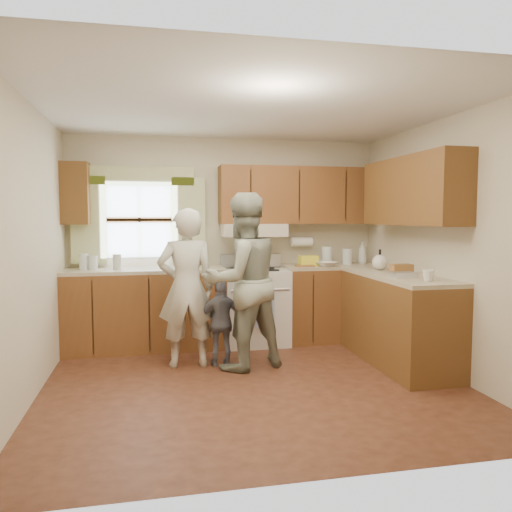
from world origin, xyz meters
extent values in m
plane|color=#412114|center=(0.00, 0.00, 0.00)|extent=(3.80, 3.80, 0.00)
plane|color=white|center=(0.00, 0.00, 2.50)|extent=(3.80, 3.80, 0.00)
plane|color=beige|center=(0.00, 1.75, 1.25)|extent=(3.80, 0.00, 3.80)
plane|color=beige|center=(0.00, -1.75, 1.25)|extent=(3.80, 0.00, 3.80)
plane|color=beige|center=(-1.90, 0.00, 1.25)|extent=(0.00, 3.50, 3.50)
plane|color=beige|center=(1.90, 0.00, 1.25)|extent=(0.00, 3.50, 3.50)
cube|color=#4A2B0F|center=(-0.99, 1.45, 0.45)|extent=(1.82, 0.60, 0.90)
cube|color=#4A2B0F|center=(1.29, 1.45, 0.45)|extent=(1.22, 0.60, 0.90)
cube|color=#492C10|center=(1.60, 0.32, 0.45)|extent=(0.60, 1.65, 0.90)
cube|color=#BBAF8C|center=(-0.99, 1.45, 0.92)|extent=(1.82, 0.60, 0.04)
cube|color=#BBAF8C|center=(1.29, 1.45, 0.92)|extent=(1.22, 0.60, 0.04)
cube|color=#BBAF8C|center=(1.60, 0.32, 0.92)|extent=(0.60, 1.65, 0.04)
cube|color=#4A2B0F|center=(0.90, 1.58, 1.80)|extent=(2.00, 0.33, 0.70)
cube|color=#492C10|center=(-1.75, 1.58, 1.80)|extent=(0.30, 0.33, 0.70)
cube|color=#492C10|center=(1.73, 0.32, 1.80)|extent=(0.33, 1.65, 0.70)
cube|color=beige|center=(0.30, 1.52, 1.38)|extent=(0.76, 0.45, 0.15)
cube|color=silver|center=(-1.05, 1.73, 1.50)|extent=(0.90, 0.03, 0.90)
cube|color=#FFF54B|center=(-1.63, 1.68, 1.50)|extent=(0.40, 0.05, 1.02)
cube|color=#FFF54B|center=(-0.47, 1.68, 1.50)|extent=(0.40, 0.05, 1.02)
cube|color=#FFF54B|center=(-1.05, 1.68, 2.02)|extent=(1.30, 0.05, 0.22)
cylinder|color=white|center=(0.95, 1.65, 1.22)|extent=(0.27, 0.12, 0.12)
imported|color=silver|center=(-0.51, 1.37, 0.99)|extent=(0.15, 0.15, 0.11)
imported|color=silver|center=(1.72, 1.50, 1.08)|extent=(0.12, 0.13, 0.28)
imported|color=silver|center=(1.14, 1.25, 0.97)|extent=(0.29, 0.29, 0.06)
imported|color=silver|center=(1.60, -0.24, 0.99)|extent=(0.15, 0.15, 0.11)
cylinder|color=silver|center=(-1.67, 1.46, 1.03)|extent=(0.10, 0.10, 0.18)
cylinder|color=silver|center=(-1.57, 1.45, 1.02)|extent=(0.10, 0.10, 0.16)
cube|color=olive|center=(0.88, 1.29, 0.95)|extent=(0.21, 0.16, 0.02)
cube|color=yellow|center=(0.97, 1.40, 1.00)|extent=(0.22, 0.15, 0.12)
cylinder|color=silver|center=(1.23, 1.47, 1.05)|extent=(0.13, 0.13, 0.22)
cylinder|color=silver|center=(1.50, 1.47, 1.04)|extent=(0.12, 0.12, 0.20)
sphere|color=silver|center=(1.60, 0.76, 1.03)|extent=(0.17, 0.17, 0.17)
cube|color=olive|center=(1.65, 0.36, 0.99)|extent=(0.22, 0.12, 0.10)
cube|color=silver|center=(1.51, 0.06, 0.97)|extent=(0.23, 0.16, 0.05)
cylinder|color=silver|center=(-1.30, 1.42, 1.03)|extent=(0.10, 0.10, 0.17)
cube|color=silver|center=(0.30, 1.43, 0.45)|extent=(0.76, 0.64, 0.90)
cube|color=#B7B7BC|center=(0.30, 1.69, 0.99)|extent=(0.76, 0.10, 0.16)
cylinder|color=#B7B7BC|center=(0.30, 1.11, 0.70)|extent=(0.68, 0.03, 0.03)
cube|color=#4557A2|center=(0.35, 1.09, 0.48)|extent=(0.22, 0.02, 0.42)
cylinder|color=black|center=(0.12, 1.55, 0.91)|extent=(0.18, 0.18, 0.01)
cylinder|color=black|center=(0.48, 1.55, 0.91)|extent=(0.18, 0.18, 0.01)
cylinder|color=black|center=(0.12, 1.30, 0.91)|extent=(0.18, 0.18, 0.01)
cylinder|color=black|center=(0.48, 1.30, 0.91)|extent=(0.18, 0.18, 0.01)
imported|color=beige|center=(-0.57, 0.67, 0.81)|extent=(0.60, 0.41, 1.62)
imported|color=#293F2E|center=(-0.02, 0.50, 0.89)|extent=(1.04, 0.92, 1.78)
imported|color=slate|center=(-0.22, 0.62, 0.45)|extent=(0.54, 0.25, 0.90)
camera|label=1|loc=(-0.90, -4.42, 1.54)|focal=35.00mm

